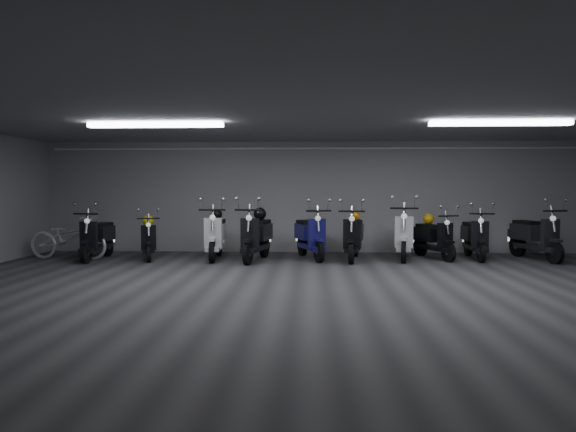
{
  "coord_description": "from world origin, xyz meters",
  "views": [
    {
      "loc": [
        -0.28,
        -8.12,
        1.61
      ],
      "look_at": [
        -0.72,
        2.5,
        1.05
      ],
      "focal_mm": 32.31,
      "sensor_mm": 36.0,
      "label": 1
    }
  ],
  "objects_px": {
    "scooter_4": "(310,228)",
    "helmet_4": "(428,219)",
    "scooter_1": "(148,233)",
    "scooter_3": "(256,229)",
    "scooter_9": "(536,229)",
    "helmet_3": "(217,214)",
    "scooter_0": "(97,231)",
    "scooter_6": "(405,227)",
    "scooter_8": "(475,230)",
    "scooter_2": "(216,228)",
    "scooter_7": "(434,232)",
    "bicycle": "(68,233)",
    "scooter_5": "(354,229)",
    "helmet_2": "(260,214)",
    "helmet_0": "(355,216)",
    "helmet_1": "(148,221)"
  },
  "relations": [
    {
      "from": "scooter_4",
      "to": "helmet_4",
      "type": "relative_size",
      "value": 7.55
    },
    {
      "from": "scooter_1",
      "to": "scooter_3",
      "type": "distance_m",
      "value": 2.49
    },
    {
      "from": "scooter_3",
      "to": "scooter_4",
      "type": "xyz_separation_m",
      "value": [
        1.2,
        0.37,
        -0.02
      ]
    },
    {
      "from": "scooter_1",
      "to": "scooter_9",
      "type": "distance_m",
      "value": 8.76
    },
    {
      "from": "scooter_4",
      "to": "helmet_3",
      "type": "distance_m",
      "value": 2.21
    },
    {
      "from": "scooter_0",
      "to": "scooter_4",
      "type": "xyz_separation_m",
      "value": [
        4.82,
        0.34,
        0.04
      ]
    },
    {
      "from": "scooter_6",
      "to": "scooter_8",
      "type": "height_order",
      "value": "scooter_6"
    },
    {
      "from": "scooter_1",
      "to": "scooter_9",
      "type": "height_order",
      "value": "scooter_9"
    },
    {
      "from": "helmet_4",
      "to": "scooter_8",
      "type": "bearing_deg",
      "value": -11.91
    },
    {
      "from": "scooter_2",
      "to": "scooter_7",
      "type": "bearing_deg",
      "value": -0.93
    },
    {
      "from": "scooter_7",
      "to": "bicycle",
      "type": "bearing_deg",
      "value": 162.58
    },
    {
      "from": "helmet_3",
      "to": "scooter_6",
      "type": "bearing_deg",
      "value": -1.71
    },
    {
      "from": "scooter_5",
      "to": "helmet_2",
      "type": "bearing_deg",
      "value": -172.24
    },
    {
      "from": "scooter_3",
      "to": "scooter_6",
      "type": "bearing_deg",
      "value": 17.79
    },
    {
      "from": "scooter_7",
      "to": "scooter_3",
      "type": "bearing_deg",
      "value": 166.85
    },
    {
      "from": "helmet_0",
      "to": "helmet_4",
      "type": "height_order",
      "value": "helmet_0"
    },
    {
      "from": "helmet_2",
      "to": "helmet_3",
      "type": "relative_size",
      "value": 1.17
    },
    {
      "from": "scooter_7",
      "to": "helmet_0",
      "type": "bearing_deg",
      "value": 160.51
    },
    {
      "from": "bicycle",
      "to": "helmet_4",
      "type": "height_order",
      "value": "bicycle"
    },
    {
      "from": "scooter_4",
      "to": "scooter_7",
      "type": "xyz_separation_m",
      "value": [
        2.84,
        0.12,
        -0.07
      ]
    },
    {
      "from": "helmet_0",
      "to": "helmet_3",
      "type": "xyz_separation_m",
      "value": [
        -3.2,
        0.07,
        0.02
      ]
    },
    {
      "from": "scooter_2",
      "to": "scooter_5",
      "type": "distance_m",
      "value": 3.14
    },
    {
      "from": "helmet_4",
      "to": "scooter_2",
      "type": "bearing_deg",
      "value": -174.97
    },
    {
      "from": "scooter_1",
      "to": "scooter_6",
      "type": "xyz_separation_m",
      "value": [
        5.83,
        0.27,
        0.14
      ]
    },
    {
      "from": "scooter_0",
      "to": "helmet_4",
      "type": "height_order",
      "value": "scooter_0"
    },
    {
      "from": "scooter_4",
      "to": "helmet_0",
      "type": "relative_size",
      "value": 8.02
    },
    {
      "from": "scooter_3",
      "to": "helmet_2",
      "type": "bearing_deg",
      "value": 90.0
    },
    {
      "from": "scooter_4",
      "to": "bicycle",
      "type": "relative_size",
      "value": 1.02
    },
    {
      "from": "scooter_7",
      "to": "helmet_0",
      "type": "distance_m",
      "value": 1.85
    },
    {
      "from": "scooter_1",
      "to": "scooter_0",
      "type": "bearing_deg",
      "value": 168.02
    },
    {
      "from": "helmet_3",
      "to": "helmet_0",
      "type": "bearing_deg",
      "value": -1.32
    },
    {
      "from": "scooter_1",
      "to": "helmet_3",
      "type": "distance_m",
      "value": 1.61
    },
    {
      "from": "scooter_0",
      "to": "scooter_3",
      "type": "bearing_deg",
      "value": -0.5
    },
    {
      "from": "scooter_1",
      "to": "helmet_4",
      "type": "distance_m",
      "value": 6.47
    },
    {
      "from": "scooter_5",
      "to": "helmet_4",
      "type": "height_order",
      "value": "scooter_5"
    },
    {
      "from": "helmet_2",
      "to": "helmet_4",
      "type": "distance_m",
      "value": 3.93
    },
    {
      "from": "scooter_8",
      "to": "scooter_9",
      "type": "xyz_separation_m",
      "value": [
        1.32,
        -0.11,
        0.04
      ]
    },
    {
      "from": "scooter_2",
      "to": "scooter_7",
      "type": "height_order",
      "value": "scooter_2"
    },
    {
      "from": "helmet_1",
      "to": "scooter_1",
      "type": "bearing_deg",
      "value": -72.13
    },
    {
      "from": "scooter_6",
      "to": "helmet_4",
      "type": "xyz_separation_m",
      "value": [
        0.61,
        0.3,
        0.17
      ]
    },
    {
      "from": "scooter_6",
      "to": "helmet_0",
      "type": "bearing_deg",
      "value": -171.47
    },
    {
      "from": "scooter_2",
      "to": "scooter_8",
      "type": "xyz_separation_m",
      "value": [
        5.92,
        0.22,
        -0.05
      ]
    },
    {
      "from": "scooter_1",
      "to": "helmet_3",
      "type": "relative_size",
      "value": 6.42
    },
    {
      "from": "scooter_1",
      "to": "scooter_2",
      "type": "bearing_deg",
      "value": -12.95
    },
    {
      "from": "scooter_3",
      "to": "scooter_5",
      "type": "bearing_deg",
      "value": 16.31
    },
    {
      "from": "bicycle",
      "to": "helmet_0",
      "type": "bearing_deg",
      "value": -80.13
    },
    {
      "from": "scooter_4",
      "to": "helmet_0",
      "type": "bearing_deg",
      "value": -11.71
    },
    {
      "from": "scooter_5",
      "to": "helmet_0",
      "type": "relative_size",
      "value": 8.01
    },
    {
      "from": "scooter_4",
      "to": "helmet_4",
      "type": "height_order",
      "value": "scooter_4"
    },
    {
      "from": "scooter_1",
      "to": "helmet_2",
      "type": "bearing_deg",
      "value": -15.23
    }
  ]
}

